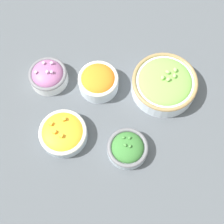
% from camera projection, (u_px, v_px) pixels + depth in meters
% --- Properties ---
extents(ground_plane, '(3.00, 3.00, 0.00)m').
position_uv_depth(ground_plane, '(112.00, 116.00, 0.95)').
color(ground_plane, '#4C5156').
extents(bowl_carrots, '(0.12, 0.12, 0.07)m').
position_uv_depth(bowl_carrots, '(98.00, 81.00, 0.95)').
color(bowl_carrots, silver).
rests_on(bowl_carrots, ground_plane).
extents(bowl_squash, '(0.14, 0.14, 0.06)m').
position_uv_depth(bowl_squash, '(63.00, 133.00, 0.90)').
color(bowl_squash, '#B2C1CC').
rests_on(bowl_squash, ground_plane).
extents(bowl_broccoli, '(0.12, 0.12, 0.06)m').
position_uv_depth(bowl_broccoli, '(128.00, 148.00, 0.88)').
color(bowl_broccoli, '#B2C1CC').
rests_on(bowl_broccoli, ground_plane).
extents(bowl_lettuce, '(0.20, 0.20, 0.08)m').
position_uv_depth(bowl_lettuce, '(164.00, 84.00, 0.95)').
color(bowl_lettuce, silver).
rests_on(bowl_lettuce, ground_plane).
extents(bowl_red_onion, '(0.12, 0.12, 0.07)m').
position_uv_depth(bowl_red_onion, '(48.00, 75.00, 0.97)').
color(bowl_red_onion, white).
rests_on(bowl_red_onion, ground_plane).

